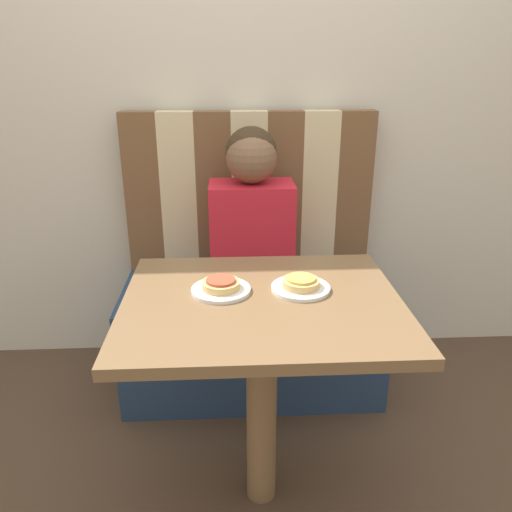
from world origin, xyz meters
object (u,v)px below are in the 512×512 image
at_px(plate_left, 221,290).
at_px(plate_right, 301,288).
at_px(pizza_right, 301,282).
at_px(person, 252,210).
at_px(pizza_left, 221,284).

bearing_deg(plate_left, plate_right, 0.00).
relative_size(plate_left, plate_right, 1.00).
height_order(plate_left, pizza_right, pizza_right).
relative_size(person, pizza_right, 5.91).
xyz_separation_m(plate_left, pizza_left, (-0.00, -0.00, 0.02)).
bearing_deg(pizza_right, person, 101.01).
bearing_deg(pizza_left, plate_left, 26.57).
height_order(pizza_left, pizza_right, same).
height_order(plate_right, pizza_left, pizza_left).
xyz_separation_m(person, pizza_right, (0.12, -0.64, -0.05)).
relative_size(person, pizza_left, 5.91).
distance_m(person, plate_left, 0.65).
bearing_deg(pizza_right, plate_right, 153.43).
bearing_deg(plate_left, pizza_left, -153.43).
bearing_deg(plate_left, person, 78.99).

